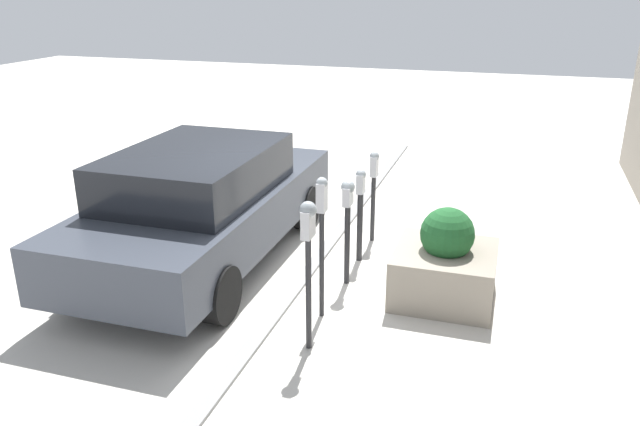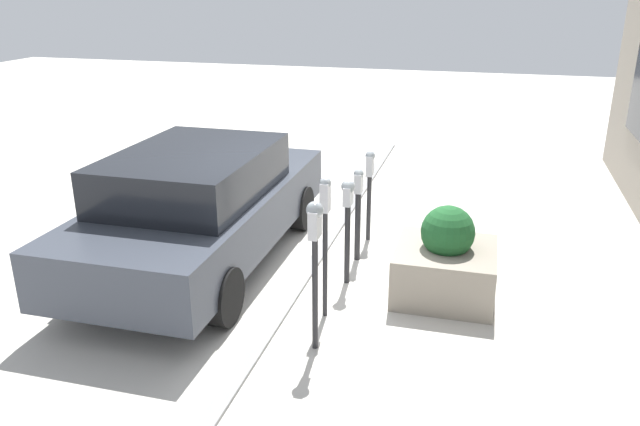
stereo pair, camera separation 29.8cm
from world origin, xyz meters
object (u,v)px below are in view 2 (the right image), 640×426
Objects in this scene: parking_meter_second at (325,221)px; parking_meter_middle at (348,210)px; parking_meter_nearest at (315,242)px; parked_car_front at (201,205)px; parking_meter_farthest at (370,179)px; planter_box at (445,263)px; parking_meter_fourth at (358,203)px.

parking_meter_second reaches higher than parking_meter_middle.
parking_meter_nearest is 2.58m from parked_car_front.
parking_meter_middle is 0.29× the size of parked_car_front.
parking_meter_farthest is 2.37m from parked_car_front.
parked_car_front is at bearing 63.71° from parking_meter_second.
parking_meter_farthest is at bearing 0.48° from parking_meter_nearest.
parking_meter_nearest is at bearing -179.34° from parking_meter_middle.
planter_box is at bearing -140.36° from parking_meter_farthest.
parking_meter_fourth reaches higher than planter_box.
parking_meter_farthest is 0.28× the size of parked_car_front.
parked_car_front is at bearing 88.18° from planter_box.
parking_meter_nearest is 1.37× the size of planter_box.
parking_meter_fourth is at bearing 179.13° from parking_meter_farthest.
parking_meter_middle is 1.30m from planter_box.
parking_meter_nearest is 1.25× the size of parking_meter_fourth.
parking_meter_second is 2.30m from parking_meter_farthest.
parked_car_front is (1.61, 1.98, -0.36)m from parking_meter_nearest.
planter_box is at bearing -37.86° from parking_meter_nearest.
parking_meter_second reaches higher than planter_box.
parking_meter_nearest reaches higher than parking_meter_farthest.
parked_car_front is (0.10, 3.15, 0.40)m from planter_box.
parking_meter_middle is at bearing -179.72° from parking_meter_farthest.
planter_box is at bearing -90.99° from parking_meter_middle.
parking_meter_second is 1.23× the size of parking_meter_farthest.
parking_meter_fourth is 0.27× the size of parked_car_front.
parking_meter_farthest is at bearing 0.28° from parking_meter_middle.
parking_meter_middle is 0.72m from parking_meter_fourth.
parking_meter_second is at bearing 124.11° from planter_box.
parking_meter_middle is at bearing -3.58° from parking_meter_second.
parked_car_front is at bearing 107.80° from parking_meter_fourth.
parking_meter_nearest is at bearing -128.97° from parked_car_front.
parking_meter_second is 1.21× the size of parking_meter_middle.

